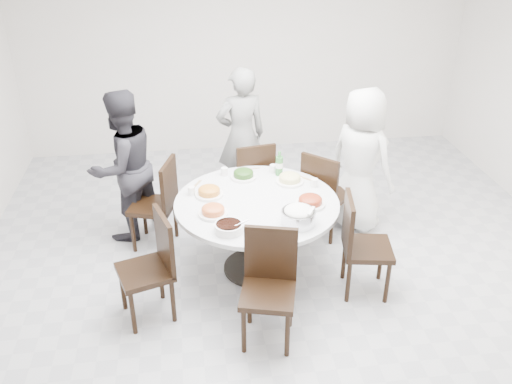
{
  "coord_description": "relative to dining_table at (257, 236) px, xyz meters",
  "views": [
    {
      "loc": [
        -0.85,
        -4.21,
        3.16
      ],
      "look_at": [
        -0.26,
        0.08,
        0.82
      ],
      "focal_mm": 38.0,
      "sensor_mm": 36.0,
      "label": 1
    }
  ],
  "objects": [
    {
      "name": "dish_tofu",
      "position": [
        -0.41,
        -0.19,
        0.41
      ],
      "size": [
        0.26,
        0.26,
        0.07
      ],
      "primitive_type": "cylinder",
      "color": "white",
      "rests_on": "dining_table"
    },
    {
      "name": "wall_back",
      "position": [
        0.26,
        2.97,
        1.02
      ],
      "size": [
        6.0,
        0.01,
        2.8
      ],
      "primitive_type": "cube",
      "color": "silver",
      "rests_on": "ground"
    },
    {
      "name": "chair_sw",
      "position": [
        -1.01,
        -0.53,
        0.1
      ],
      "size": [
        0.53,
        0.53,
        0.95
      ],
      "primitive_type": "cube",
      "rotation": [
        0.0,
        0.0,
        5.03
      ],
      "color": "black",
      "rests_on": "floor"
    },
    {
      "name": "diner_middle",
      "position": [
        0.02,
        1.44,
        0.42
      ],
      "size": [
        0.65,
        0.49,
        1.59
      ],
      "primitive_type": "imported",
      "rotation": [
        0.0,
        0.0,
        3.35
      ],
      "color": "black",
      "rests_on": "floor"
    },
    {
      "name": "tea_cups",
      "position": [
        0.01,
        0.62,
        0.42
      ],
      "size": [
        0.07,
        0.07,
        0.08
      ],
      "primitive_type": "cylinder",
      "color": "white",
      "rests_on": "dining_table"
    },
    {
      "name": "chair_s",
      "position": [
        -0.04,
        -0.95,
        0.1
      ],
      "size": [
        0.51,
        0.51,
        0.95
      ],
      "primitive_type": "cube",
      "rotation": [
        0.0,
        0.0,
        6.02
      ],
      "color": "black",
      "rests_on": "floor"
    },
    {
      "name": "chair_nw",
      "position": [
        -0.98,
        0.58,
        0.1
      ],
      "size": [
        0.52,
        0.52,
        0.95
      ],
      "primitive_type": "cube",
      "rotation": [
        0.0,
        0.0,
        4.42
      ],
      "color": "black",
      "rests_on": "floor"
    },
    {
      "name": "dish_redbrown",
      "position": [
        0.46,
        -0.13,
        0.41
      ],
      "size": [
        0.27,
        0.27,
        0.07
      ],
      "primitive_type": "cylinder",
      "color": "white",
      "rests_on": "dining_table"
    },
    {
      "name": "dish_pale",
      "position": [
        0.37,
        0.33,
        0.41
      ],
      "size": [
        0.27,
        0.27,
        0.07
      ],
      "primitive_type": "cylinder",
      "color": "white",
      "rests_on": "dining_table"
    },
    {
      "name": "chair_se",
      "position": [
        0.93,
        -0.45,
        0.1
      ],
      "size": [
        0.48,
        0.48,
        0.95
      ],
      "primitive_type": "cube",
      "rotation": [
        0.0,
        0.0,
        7.69
      ],
      "color": "black",
      "rests_on": "floor"
    },
    {
      "name": "beverage_bottle",
      "position": [
        0.29,
        0.5,
        0.5
      ],
      "size": [
        0.07,
        0.07,
        0.25
      ],
      "primitive_type": "cylinder",
      "color": "#2E7331",
      "rests_on": "dining_table"
    },
    {
      "name": "rice_bowl",
      "position": [
        0.29,
        -0.43,
        0.44
      ],
      "size": [
        0.29,
        0.29,
        0.12
      ],
      "primitive_type": "cylinder",
      "color": "silver",
      "rests_on": "dining_table"
    },
    {
      "name": "chair_n",
      "position": [
        0.07,
        0.97,
        0.1
      ],
      "size": [
        0.49,
        0.49,
        0.95
      ],
      "primitive_type": "cube",
      "rotation": [
        0.0,
        0.0,
        3.32
      ],
      "color": "black",
      "rests_on": "floor"
    },
    {
      "name": "chair_ne",
      "position": [
        0.82,
        0.57,
        0.1
      ],
      "size": [
        0.59,
        0.59,
        0.95
      ],
      "primitive_type": "cube",
      "rotation": [
        0.0,
        0.0,
        2.37
      ],
      "color": "black",
      "rests_on": "floor"
    },
    {
      "name": "dish_greens",
      "position": [
        -0.07,
        0.48,
        0.41
      ],
      "size": [
        0.25,
        0.25,
        0.07
      ],
      "primitive_type": "cylinder",
      "color": "white",
      "rests_on": "dining_table"
    },
    {
      "name": "diner_left",
      "position": [
        -1.25,
        0.82,
        0.42
      ],
      "size": [
        0.98,
        0.96,
        1.59
      ],
      "primitive_type": "imported",
      "rotation": [
        0.0,
        0.0,
        3.85
      ],
      "color": "#232227",
      "rests_on": "floor"
    },
    {
      "name": "diner_right",
      "position": [
        1.19,
        0.67,
        0.4
      ],
      "size": [
        0.85,
        0.9,
        1.55
      ],
      "primitive_type": "imported",
      "rotation": [
        0.0,
        0.0,
        2.21
      ],
      "color": "silver",
      "rests_on": "floor"
    },
    {
      "name": "soup_bowl",
      "position": [
        -0.3,
        -0.47,
        0.41
      ],
      "size": [
        0.24,
        0.24,
        0.07
      ],
      "primitive_type": "cylinder",
      "color": "white",
      "rests_on": "dining_table"
    },
    {
      "name": "dish_orange",
      "position": [
        -0.42,
        0.17,
        0.41
      ],
      "size": [
        0.26,
        0.26,
        0.07
      ],
      "primitive_type": "cylinder",
      "color": "white",
      "rests_on": "dining_table"
    },
    {
      "name": "floor",
      "position": [
        0.26,
        -0.03,
        -0.38
      ],
      "size": [
        6.0,
        6.0,
        0.01
      ],
      "primitive_type": "cube",
      "color": "#AEAFB3",
      "rests_on": "ground"
    },
    {
      "name": "chopsticks",
      "position": [
        -0.04,
        0.7,
        0.38
      ],
      "size": [
        0.24,
        0.04,
        0.01
      ],
      "primitive_type": null,
      "color": "tan",
      "rests_on": "dining_table"
    },
    {
      "name": "dining_table",
      "position": [
        0.0,
        0.0,
        0.0
      ],
      "size": [
        1.5,
        1.5,
        0.75
      ],
      "primitive_type": "cylinder",
      "color": "silver",
      "rests_on": "floor"
    }
  ]
}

